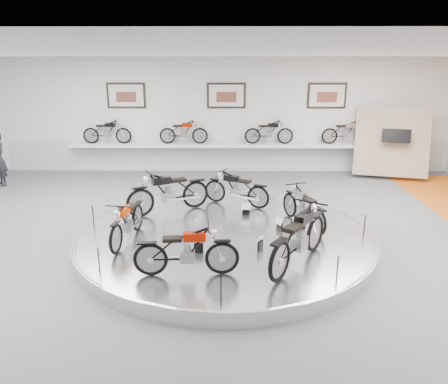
{
  "coord_description": "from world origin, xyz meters",
  "views": [
    {
      "loc": [
        0.07,
        -8.55,
        3.89
      ],
      "look_at": [
        -0.02,
        0.6,
        1.12
      ],
      "focal_mm": 35.0,
      "sensor_mm": 36.0,
      "label": 1
    }
  ],
  "objects_px": {
    "bike_d": "(127,221)",
    "bike_f": "(299,237)",
    "display_platform": "(225,238)",
    "bike_c": "(168,192)",
    "bike_b": "(236,188)",
    "shelf": "(226,145)",
    "bike_a": "(304,207)",
    "bike_e": "(186,251)"
  },
  "relations": [
    {
      "from": "bike_d",
      "to": "bike_f",
      "type": "bearing_deg",
      "value": 80.52
    },
    {
      "from": "display_platform",
      "to": "bike_f",
      "type": "height_order",
      "value": "bike_f"
    },
    {
      "from": "bike_c",
      "to": "bike_f",
      "type": "bearing_deg",
      "value": 104.58
    },
    {
      "from": "bike_b",
      "to": "bike_c",
      "type": "relative_size",
      "value": 0.85
    },
    {
      "from": "display_platform",
      "to": "bike_b",
      "type": "relative_size",
      "value": 4.18
    },
    {
      "from": "shelf",
      "to": "bike_c",
      "type": "distance_m",
      "value": 5.32
    },
    {
      "from": "bike_a",
      "to": "bike_b",
      "type": "height_order",
      "value": "same"
    },
    {
      "from": "bike_a",
      "to": "display_platform",
      "type": "bearing_deg",
      "value": 80.88
    },
    {
      "from": "display_platform",
      "to": "bike_a",
      "type": "bearing_deg",
      "value": 12.74
    },
    {
      "from": "bike_a",
      "to": "bike_f",
      "type": "height_order",
      "value": "bike_f"
    },
    {
      "from": "bike_c",
      "to": "bike_e",
      "type": "height_order",
      "value": "bike_c"
    },
    {
      "from": "shelf",
      "to": "bike_d",
      "type": "distance_m",
      "value": 7.22
    },
    {
      "from": "bike_b",
      "to": "bike_e",
      "type": "height_order",
      "value": "bike_e"
    },
    {
      "from": "bike_d",
      "to": "bike_e",
      "type": "bearing_deg",
      "value": 50.75
    },
    {
      "from": "shelf",
      "to": "bike_d",
      "type": "height_order",
      "value": "bike_d"
    },
    {
      "from": "bike_f",
      "to": "bike_a",
      "type": "bearing_deg",
      "value": 21.95
    },
    {
      "from": "bike_d",
      "to": "bike_e",
      "type": "relative_size",
      "value": 0.99
    },
    {
      "from": "display_platform",
      "to": "bike_a",
      "type": "distance_m",
      "value": 1.9
    },
    {
      "from": "display_platform",
      "to": "bike_d",
      "type": "xyz_separation_m",
      "value": [
        -2.0,
        -0.53,
        0.6
      ]
    },
    {
      "from": "display_platform",
      "to": "bike_f",
      "type": "distance_m",
      "value": 2.2
    },
    {
      "from": "bike_a",
      "to": "bike_c",
      "type": "bearing_deg",
      "value": 52.68
    },
    {
      "from": "bike_b",
      "to": "bike_e",
      "type": "distance_m",
      "value": 3.93
    },
    {
      "from": "bike_a",
      "to": "bike_b",
      "type": "xyz_separation_m",
      "value": [
        -1.48,
        1.43,
        0.0
      ]
    },
    {
      "from": "bike_e",
      "to": "bike_f",
      "type": "height_order",
      "value": "bike_f"
    },
    {
      "from": "shelf",
      "to": "bike_e",
      "type": "distance_m",
      "value": 8.42
    },
    {
      "from": "display_platform",
      "to": "bike_c",
      "type": "xyz_separation_m",
      "value": [
        -1.38,
        1.27,
        0.68
      ]
    },
    {
      "from": "display_platform",
      "to": "bike_d",
      "type": "distance_m",
      "value": 2.15
    },
    {
      "from": "shelf",
      "to": "bike_e",
      "type": "xyz_separation_m",
      "value": [
        -0.65,
        -8.39,
        -0.24
      ]
    },
    {
      "from": "shelf",
      "to": "bike_e",
      "type": "bearing_deg",
      "value": -94.41
    },
    {
      "from": "bike_a",
      "to": "bike_e",
      "type": "distance_m",
      "value": 3.39
    },
    {
      "from": "bike_c",
      "to": "bike_e",
      "type": "bearing_deg",
      "value": 73.58
    },
    {
      "from": "bike_c",
      "to": "shelf",
      "type": "bearing_deg",
      "value": -134.16
    },
    {
      "from": "bike_b",
      "to": "bike_f",
      "type": "distance_m",
      "value": 3.57
    },
    {
      "from": "bike_d",
      "to": "bike_e",
      "type": "distance_m",
      "value": 1.99
    },
    {
      "from": "bike_a",
      "to": "bike_b",
      "type": "distance_m",
      "value": 2.05
    },
    {
      "from": "shelf",
      "to": "bike_f",
      "type": "bearing_deg",
      "value": -80.45
    },
    {
      "from": "shelf",
      "to": "bike_a",
      "type": "xyz_separation_m",
      "value": [
        1.76,
        -6.0,
        -0.25
      ]
    },
    {
      "from": "bike_c",
      "to": "bike_d",
      "type": "height_order",
      "value": "bike_c"
    },
    {
      "from": "bike_d",
      "to": "bike_b",
      "type": "bearing_deg",
      "value": 144.05
    },
    {
      "from": "bike_a",
      "to": "bike_c",
      "type": "relative_size",
      "value": 0.85
    },
    {
      "from": "shelf",
      "to": "bike_e",
      "type": "height_order",
      "value": "bike_e"
    },
    {
      "from": "bike_a",
      "to": "bike_c",
      "type": "xyz_separation_m",
      "value": [
        -3.14,
        0.87,
        0.08
      ]
    }
  ]
}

